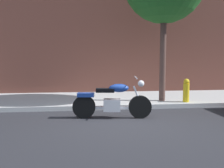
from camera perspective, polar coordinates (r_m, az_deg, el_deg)
name	(u,v)px	position (r m, az deg, el deg)	size (l,w,h in m)	color
ground_plane	(125,122)	(6.60, 2.95, -8.32)	(60.00, 60.00, 0.00)	#28282D
sidewalk	(112,99)	(9.53, -0.05, -3.36)	(21.99, 3.05, 0.14)	#B2B2B2
motorcycle	(112,101)	(6.92, -0.01, -3.82)	(2.09, 0.71, 1.10)	black
fire_hydrant	(186,92)	(8.90, 15.87, -1.77)	(0.20, 0.20, 0.91)	gold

